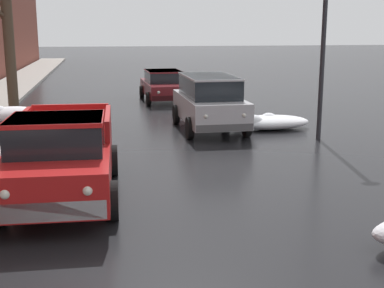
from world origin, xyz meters
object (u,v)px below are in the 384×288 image
(suv_silver_parked_kerbside_close, at_px, (209,101))
(sedan_maroon_parked_kerbside_mid, at_px, (164,85))
(street_lamp_post, at_px, (324,30))
(pickup_truck_red_approaching_near_lane, at_px, (61,156))
(bare_tree_mid_block, at_px, (7,27))

(suv_silver_parked_kerbside_close, xyz_separation_m, sedan_maroon_parked_kerbside_mid, (-0.62, 7.37, -0.23))
(sedan_maroon_parked_kerbside_mid, bearing_deg, suv_silver_parked_kerbside_close, -85.16)
(street_lamp_post, bearing_deg, pickup_truck_red_approaching_near_lane, -148.62)
(sedan_maroon_parked_kerbside_mid, bearing_deg, bare_tree_mid_block, -165.84)
(pickup_truck_red_approaching_near_lane, xyz_separation_m, suv_silver_parked_kerbside_close, (4.37, 6.63, 0.11))
(pickup_truck_red_approaching_near_lane, relative_size, street_lamp_post, 0.84)
(suv_silver_parked_kerbside_close, xyz_separation_m, street_lamp_post, (2.99, -2.14, 2.32))
(sedan_maroon_parked_kerbside_mid, bearing_deg, street_lamp_post, -69.20)
(bare_tree_mid_block, xyz_separation_m, pickup_truck_red_approaching_near_lane, (2.83, -12.34, -2.53))
(suv_silver_parked_kerbside_close, bearing_deg, bare_tree_mid_block, 141.59)
(suv_silver_parked_kerbside_close, distance_m, street_lamp_post, 4.35)
(street_lamp_post, bearing_deg, sedan_maroon_parked_kerbside_mid, 110.80)
(pickup_truck_red_approaching_near_lane, bearing_deg, suv_silver_parked_kerbside_close, 56.62)
(sedan_maroon_parked_kerbside_mid, distance_m, street_lamp_post, 10.49)
(pickup_truck_red_approaching_near_lane, xyz_separation_m, sedan_maroon_parked_kerbside_mid, (3.74, 14.00, -0.13))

